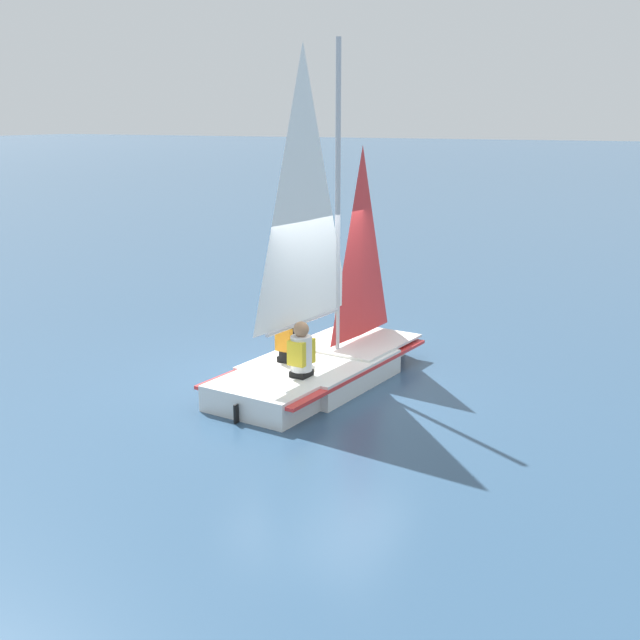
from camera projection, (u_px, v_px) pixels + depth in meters
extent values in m
plane|color=#2D4C6B|center=(320.00, 381.00, 12.23)|extent=(260.00, 260.00, 0.00)
cube|color=white|center=(320.00, 370.00, 12.18)|extent=(1.86, 2.31, 0.37)
cube|color=white|center=(369.00, 346.00, 13.42)|extent=(0.99, 0.99, 0.37)
cube|color=white|center=(260.00, 399.00, 10.94)|extent=(1.49, 1.04, 0.37)
cube|color=red|center=(320.00, 362.00, 12.15)|extent=(2.06, 3.98, 0.05)
cube|color=silver|center=(356.00, 341.00, 13.01)|extent=(1.69, 1.91, 0.04)
cylinder|color=#B7B7BC|center=(338.00, 201.00, 11.96)|extent=(0.08, 0.08, 4.66)
cylinder|color=#B7B7BC|center=(304.00, 321.00, 11.63)|extent=(0.26, 1.82, 0.07)
pyramid|color=white|center=(304.00, 186.00, 11.15)|extent=(0.23, 1.73, 3.84)
pyramid|color=red|center=(362.00, 242.00, 12.73)|extent=(0.19, 1.32, 3.03)
cube|color=black|center=(236.00, 414.00, 10.54)|extent=(0.04, 0.08, 0.26)
cube|color=black|center=(289.00, 370.00, 12.03)|extent=(0.27, 0.30, 0.45)
cylinder|color=black|center=(289.00, 339.00, 11.92)|extent=(0.33, 0.33, 0.50)
cube|color=orange|center=(289.00, 338.00, 11.91)|extent=(0.29, 0.37, 0.35)
sphere|color=#A87A56|center=(288.00, 317.00, 11.83)|extent=(0.22, 0.22, 0.22)
cube|color=black|center=(302.00, 385.00, 11.34)|extent=(0.27, 0.30, 0.45)
cylinder|color=white|center=(301.00, 353.00, 11.22)|extent=(0.33, 0.33, 0.50)
cube|color=yellow|center=(301.00, 352.00, 11.22)|extent=(0.29, 0.37, 0.35)
sphere|color=#A87A56|center=(301.00, 329.00, 11.14)|extent=(0.22, 0.22, 0.22)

